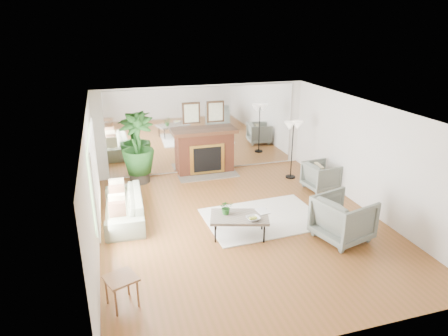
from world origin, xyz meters
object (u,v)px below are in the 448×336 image
object	(u,v)px
armchair_back	(321,176)
potted_ficus	(137,147)
armchair_front	(343,218)
floor_lamp	(293,130)
coffee_table	(239,218)
side_table	(121,282)
fireplace	(206,151)
sofa	(124,206)

from	to	relation	value
armchair_back	potted_ficus	size ratio (longest dim) A/B	0.42
armchair_front	floor_lamp	distance (m)	3.53
armchair_front	coffee_table	bearing A→B (deg)	55.80
side_table	potted_ficus	bearing A→B (deg)	81.69
armchair_front	side_table	xyz separation A→B (m)	(-4.37, -0.81, -0.03)
fireplace	armchair_front	distance (m)	4.74
floor_lamp	armchair_front	bearing A→B (deg)	-98.12
fireplace	coffee_table	bearing A→B (deg)	-93.65
armchair_back	coffee_table	bearing A→B (deg)	114.67
floor_lamp	armchair_back	bearing A→B (deg)	-67.60
armchair_back	side_table	xyz separation A→B (m)	(-5.25, -3.21, 0.06)
coffee_table	potted_ficus	xyz separation A→B (m)	(-1.67, 3.58, 0.58)
coffee_table	sofa	world-z (taller)	sofa
armchair_back	armchair_front	distance (m)	2.56
potted_ficus	armchair_back	bearing A→B (deg)	-22.37
coffee_table	side_table	bearing A→B (deg)	-148.30
armchair_back	side_table	distance (m)	6.15
armchair_front	armchair_back	bearing A→B (deg)	-35.26
fireplace	armchair_front	xyz separation A→B (m)	(1.72, -4.41, -0.21)
fireplace	armchair_back	world-z (taller)	fireplace
fireplace	coffee_table	size ratio (longest dim) A/B	1.56
fireplace	sofa	world-z (taller)	fireplace
fireplace	armchair_front	world-z (taller)	fireplace
side_table	potted_ficus	size ratio (longest dim) A/B	0.31
fireplace	potted_ficus	bearing A→B (deg)	-175.24
side_table	floor_lamp	world-z (taller)	floor_lamp
coffee_table	floor_lamp	world-z (taller)	floor_lamp
fireplace	armchair_back	bearing A→B (deg)	-37.78
armchair_back	potted_ficus	distance (m)	4.92
side_table	potted_ficus	distance (m)	5.15
sofa	armchair_front	distance (m)	4.69
sofa	side_table	world-z (taller)	sofa
armchair_front	floor_lamp	world-z (taller)	floor_lamp
armchair_back	potted_ficus	bearing A→B (deg)	61.07
fireplace	floor_lamp	xyz separation A→B (m)	(2.20, -1.05, 0.72)
armchair_front	potted_ficus	distance (m)	5.62
floor_lamp	coffee_table	bearing A→B (deg)	-132.18
armchair_back	armchair_front	bearing A→B (deg)	153.28
fireplace	sofa	xyz separation A→B (m)	(-2.45, -2.27, -0.36)
sofa	armchair_front	xyz separation A→B (m)	(4.17, -2.14, 0.15)
fireplace	coffee_table	world-z (taller)	fireplace
fireplace	floor_lamp	size ratio (longest dim) A/B	1.27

